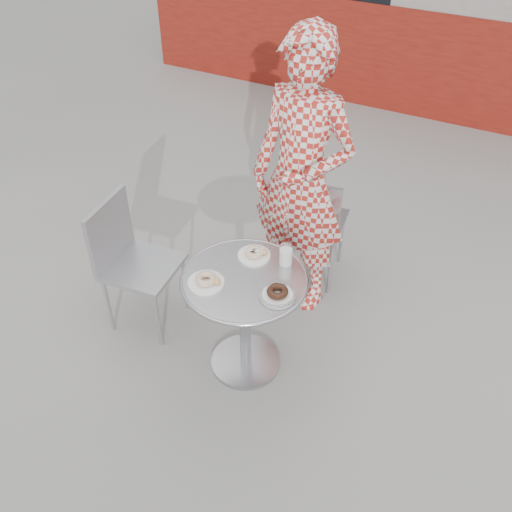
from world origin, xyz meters
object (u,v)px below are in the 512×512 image
at_px(bistro_table, 245,301).
at_px(plate_far, 255,254).
at_px(plate_near, 207,281).
at_px(seated_person, 301,180).
at_px(plate_checker, 277,294).
at_px(chair_far, 311,243).
at_px(milk_cup, 286,256).
at_px(chair_left, 145,287).

relative_size(bistro_table, plate_far, 3.86).
distance_m(bistro_table, plate_near, 0.26).
xyz_separation_m(seated_person, plate_checker, (0.20, -0.73, -0.18)).
xyz_separation_m(bistro_table, plate_far, (-0.03, 0.18, 0.18)).
xyz_separation_m(chair_far, plate_far, (-0.05, -0.72, 0.43)).
bearing_deg(plate_far, plate_near, -111.09).
distance_m(bistro_table, chair_far, 0.93).
distance_m(chair_far, milk_cup, 0.85).
height_order(chair_left, seated_person, seated_person).
bearing_deg(plate_checker, milk_cup, 105.64).
xyz_separation_m(seated_person, milk_cup, (0.13, -0.49, -0.14)).
xyz_separation_m(bistro_table, chair_left, (-0.71, 0.05, -0.25)).
height_order(plate_far, plate_near, plate_near).
bearing_deg(bistro_table, seated_person, 89.75).
xyz_separation_m(bistro_table, chair_far, (0.01, 0.90, -0.25)).
xyz_separation_m(chair_left, milk_cup, (0.85, 0.15, 0.46)).
bearing_deg(chair_far, plate_checker, 93.40).
bearing_deg(chair_far, milk_cup, 91.95).
relative_size(chair_left, seated_person, 0.48).
relative_size(chair_far, plate_near, 4.48).
distance_m(seated_person, plate_near, 0.84).
relative_size(plate_far, plate_checker, 0.93).
bearing_deg(milk_cup, bistro_table, -125.09).
height_order(bistro_table, seated_person, seated_person).
height_order(seated_person, plate_checker, seated_person).
distance_m(chair_far, seated_person, 0.64).
bearing_deg(seated_person, plate_checker, -66.19).
relative_size(bistro_table, plate_checker, 3.59).
bearing_deg(milk_cup, chair_left, -170.14).
distance_m(chair_far, plate_checker, 1.05).
height_order(chair_far, plate_near, chair_far).
bearing_deg(chair_far, chair_left, 41.54).
xyz_separation_m(bistro_table, plate_near, (-0.15, -0.12, 0.18)).
height_order(bistro_table, plate_far, plate_far).
bearing_deg(plate_checker, plate_far, 137.36).
xyz_separation_m(plate_far, milk_cup, (0.17, 0.02, 0.03)).
bearing_deg(chair_left, seated_person, -53.52).
xyz_separation_m(plate_near, milk_cup, (0.28, 0.32, 0.03)).
xyz_separation_m(seated_person, plate_far, (-0.04, -0.51, -0.18)).
bearing_deg(seated_person, chair_left, -129.86).
xyz_separation_m(plate_far, plate_near, (-0.11, -0.30, 0.00)).
xyz_separation_m(seated_person, plate_near, (-0.15, -0.81, -0.18)).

